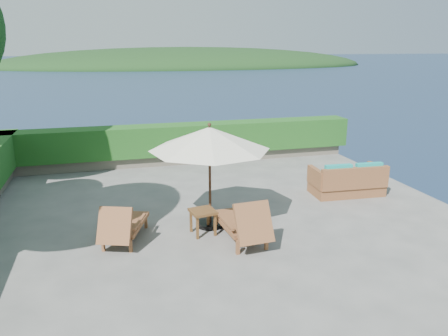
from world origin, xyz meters
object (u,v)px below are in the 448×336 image
object	(u,v)px
lounge_left	(123,225)
wicker_loveseat	(348,182)
side_table	(203,214)
patio_umbrella	(210,140)
lounge_right	(243,222)

from	to	relation	value
lounge_left	wicker_loveseat	distance (m)	6.25
side_table	patio_umbrella	bearing A→B (deg)	56.85
lounge_right	wicker_loveseat	size ratio (longest dim) A/B	0.92
wicker_loveseat	lounge_left	bearing A→B (deg)	-163.24
patio_umbrella	lounge_left	xyz separation A→B (m)	(-1.94, -0.36, -1.62)
lounge_left	lounge_right	size ratio (longest dim) A/B	0.94
lounge_left	wicker_loveseat	bearing A→B (deg)	33.33
patio_umbrella	lounge_right	bearing A→B (deg)	-65.14
lounge_right	wicker_loveseat	xyz separation A→B (m)	(3.67, 2.10, -0.06)
side_table	wicker_loveseat	size ratio (longest dim) A/B	0.30
lounge_left	side_table	distance (m)	1.69
lounge_right	lounge_left	bearing A→B (deg)	160.79
lounge_right	wicker_loveseat	bearing A→B (deg)	25.30
patio_umbrella	lounge_right	size ratio (longest dim) A/B	1.66
side_table	wicker_loveseat	distance (m)	4.64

